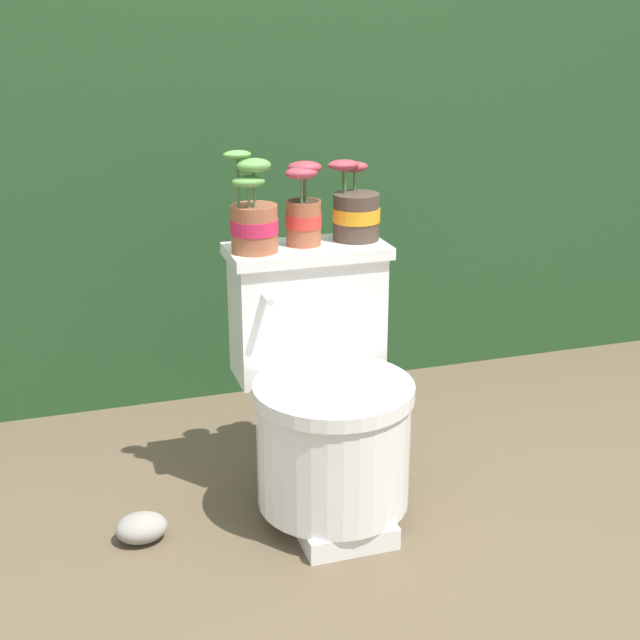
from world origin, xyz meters
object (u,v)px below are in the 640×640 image
potted_plant_midleft (304,208)px  potted_plant_middle (355,210)px  potted_plant_left (254,218)px  garden_stone (142,528)px  toilet (325,404)px

potted_plant_midleft → potted_plant_middle: bearing=4.9°
potted_plant_left → garden_stone: (-0.34, -0.15, -0.72)m
potted_plant_left → garden_stone: bearing=-156.3°
toilet → garden_stone: size_ratio=5.23×
potted_plant_left → garden_stone: potted_plant_left is taller
toilet → potted_plant_midleft: (-0.00, 0.16, 0.47)m
toilet → potted_plant_midleft: 0.50m
potted_plant_left → potted_plant_midleft: size_ratio=1.18×
potted_plant_midleft → potted_plant_left: bearing=-167.9°
potted_plant_middle → toilet: bearing=-128.4°
potted_plant_midleft → garden_stone: size_ratio=1.67×
toilet → potted_plant_left: (-0.14, 0.13, 0.46)m
potted_plant_midleft → garden_stone: 0.89m
potted_plant_midleft → garden_stone: potted_plant_midleft is taller
toilet → potted_plant_left: size_ratio=2.65×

